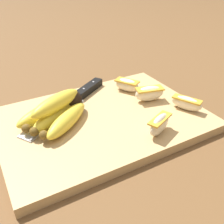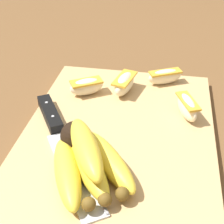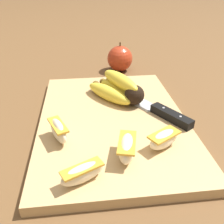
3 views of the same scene
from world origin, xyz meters
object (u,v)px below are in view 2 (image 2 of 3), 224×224
Objects in this scene: chefs_knife at (58,131)px; apple_wedge_middle at (165,76)px; banana_bunch at (86,159)px; apple_wedge_near at (124,83)px; apple_wedge_far at (187,107)px; apple_wedge_extra at (87,86)px.

apple_wedge_middle is at bearing 140.23° from chefs_knife.
banana_bunch is 0.65× the size of chefs_knife.
apple_wedge_far reaches higher than apple_wedge_near.
apple_wedge_extra is at bearing -65.30° from apple_wedge_middle.
apple_wedge_near is at bearing 105.20° from apple_wedge_extra.
chefs_knife is at bearing -30.59° from apple_wedge_near.
apple_wedge_middle is (-0.05, 0.07, -0.00)m from apple_wedge_near.
apple_wedge_near is 0.13m from apple_wedge_far.
apple_wedge_near is (-0.15, 0.09, 0.01)m from chefs_knife.
chefs_knife is 0.25m from apple_wedge_middle.
apple_wedge_middle is 1.04× the size of apple_wedge_extra.
banana_bunch reaches higher than apple_wedge_near.
banana_bunch is 0.21m from apple_wedge_far.
apple_wedge_middle is (-0.27, 0.10, -0.01)m from banana_bunch.
apple_wedge_near is at bearing 174.60° from banana_bunch.
banana_bunch is 0.28m from apple_wedge_middle.
banana_bunch is at bearing -19.69° from apple_wedge_middle.
apple_wedge_extra is (-0.20, -0.05, -0.01)m from banana_bunch.
banana_bunch is at bearing -41.12° from apple_wedge_far.
apple_wedge_near is (-0.22, 0.02, -0.00)m from banana_bunch.
apple_wedge_far is 0.19m from apple_wedge_extra.
apple_wedge_near reaches higher than apple_wedge_extra.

